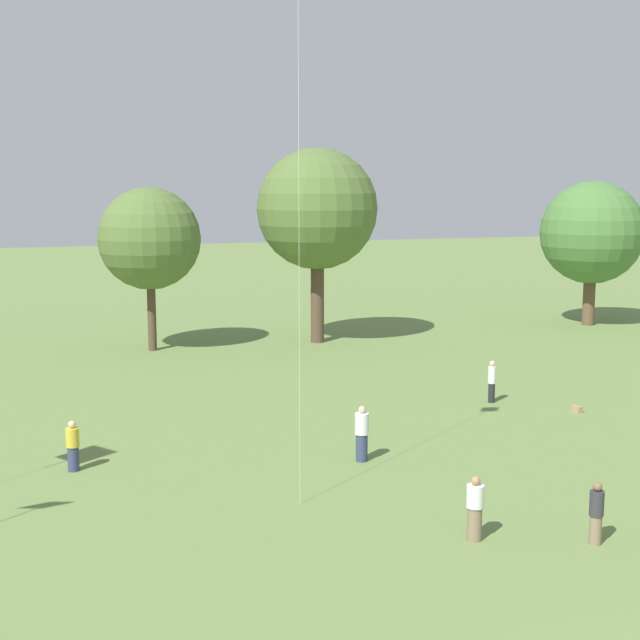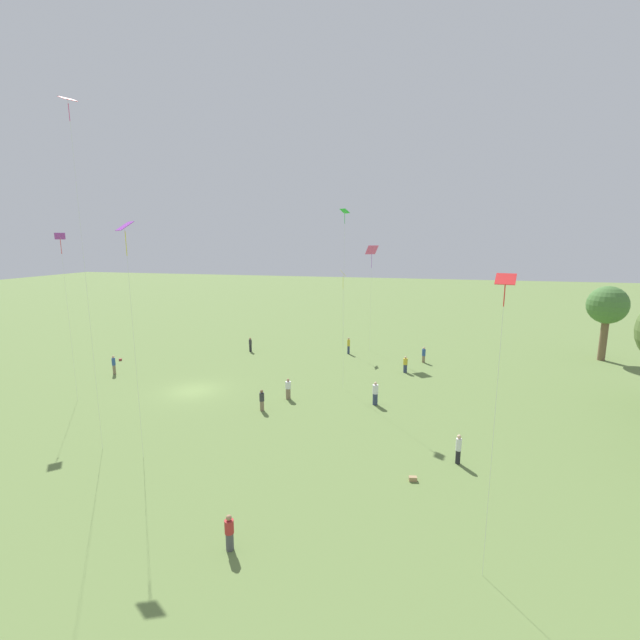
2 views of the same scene
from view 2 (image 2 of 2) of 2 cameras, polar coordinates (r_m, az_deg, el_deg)
name	(u,v)px [view 2 (image 2 of 2)]	position (r m, az deg, el deg)	size (l,w,h in m)	color
ground_plane	(194,391)	(39.23, -16.49, -9.02)	(240.00, 240.00, 0.00)	olive
tree_0	(607,306)	(55.04, 33.97, 1.55)	(4.04, 4.04, 8.13)	brown
person_0	(349,346)	(49.32, 3.83, -3.42)	(0.44, 0.44, 1.90)	#333D5B
person_1	(250,345)	(50.88, -9.27, -3.25)	(0.47, 0.47, 1.69)	#232328
person_2	(405,365)	(43.23, 11.31, -5.84)	(0.49, 0.49, 1.66)	#333D5B
person_3	(288,389)	(35.64, -4.27, -9.16)	(0.56, 0.56, 1.73)	#847056
person_4	(229,533)	(20.34, -11.99, -25.98)	(0.46, 0.46, 1.61)	#4C4C51
person_5	(375,393)	(34.61, 7.38, -9.69)	(0.55, 0.55, 1.88)	#333D5B
person_6	(262,400)	(33.53, -7.76, -10.56)	(0.50, 0.50, 1.66)	#847056
person_7	(424,355)	(47.09, 13.66, -4.53)	(0.43, 0.43, 1.71)	#847056
person_8	(458,449)	(27.18, 17.97, -16.03)	(0.43, 0.43, 1.79)	#232328
person_9	(114,365)	(46.38, -25.79, -5.41)	(0.37, 0.37, 1.86)	#847056
kite_1	(126,238)	(26.03, -24.50, 9.89)	(1.12, 1.16, 13.87)	purple
kite_2	(345,227)	(36.06, 3.29, 12.29)	(0.85, 0.87, 15.41)	green
kite_3	(504,302)	(16.00, 23.31, 2.23)	(0.71, 0.77, 11.72)	red
kite_4	(372,252)	(49.53, 6.91, 8.93)	(1.42, 1.54, 12.33)	#E54C99
kite_5	(61,248)	(38.62, -31.25, 8.25)	(0.90, 0.90, 13.43)	purple
kite_6	(343,276)	(49.73, 3.10, 5.89)	(1.11, 0.88, 9.52)	yellow
kite_7	(71,132)	(28.96, -30.27, 20.84)	(1.02, 1.00, 20.51)	red
picnic_bag_0	(413,479)	(25.23, 12.28, -19.98)	(0.33, 0.46, 0.25)	#A58459
picnic_bag_1	(120,360)	(51.50, -25.07, -4.81)	(0.34, 0.34, 0.22)	#933833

